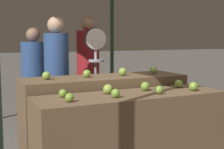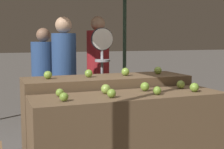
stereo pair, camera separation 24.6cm
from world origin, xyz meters
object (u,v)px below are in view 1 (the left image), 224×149
at_px(person_customer_left, 88,62).
at_px(produce_scale, 96,59).
at_px(person_vendor_at_scale, 57,70).
at_px(person_customer_right, 34,73).

bearing_deg(person_customer_left, produce_scale, 78.27).
distance_m(person_vendor_at_scale, person_customer_left, 0.93).
height_order(person_vendor_at_scale, person_customer_right, person_vendor_at_scale).
relative_size(person_vendor_at_scale, person_customer_left, 0.96).
bearing_deg(produce_scale, person_customer_left, 75.00).
bearing_deg(person_customer_left, person_vendor_at_scale, 45.16).
bearing_deg(produce_scale, person_vendor_at_scale, 143.53).
bearing_deg(person_customer_right, person_customer_left, -148.08).
relative_size(produce_scale, person_customer_left, 0.88).
relative_size(person_customer_left, person_customer_right, 1.13).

